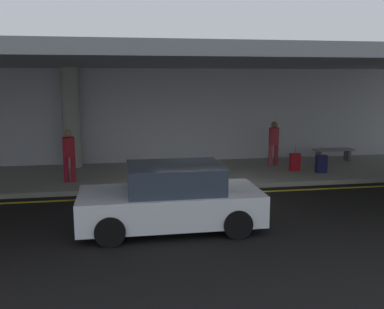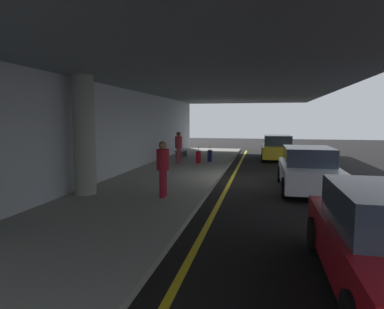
% 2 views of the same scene
% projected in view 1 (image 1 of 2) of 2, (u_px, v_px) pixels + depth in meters
% --- Properties ---
extents(ground_plane, '(60.00, 60.00, 0.00)m').
position_uv_depth(ground_plane, '(202.00, 199.00, 12.33)').
color(ground_plane, black).
extents(sidewalk, '(26.00, 4.20, 0.15)m').
position_uv_depth(sidewalk, '(185.00, 174.00, 15.32)').
color(sidewalk, gray).
rests_on(sidewalk, ground).
extents(lane_stripe_yellow, '(26.00, 0.14, 0.01)m').
position_uv_depth(lane_stripe_yellow, '(198.00, 194.00, 12.85)').
color(lane_stripe_yellow, yellow).
rests_on(lane_stripe_yellow, ground).
extents(support_column_left_mid, '(0.66, 0.66, 3.65)m').
position_uv_depth(support_column_left_mid, '(71.00, 118.00, 15.87)').
color(support_column_left_mid, gray).
rests_on(support_column_left_mid, sidewalk).
extents(ceiling_overhang, '(28.00, 13.20, 0.30)m').
position_uv_depth(ceiling_overhang, '(187.00, 62.00, 14.17)').
color(ceiling_overhang, slate).
rests_on(ceiling_overhang, support_column_far_left).
extents(terminal_back_wall, '(26.00, 0.30, 3.80)m').
position_uv_depth(terminal_back_wall, '(177.00, 117.00, 17.19)').
color(terminal_back_wall, '#B7BBC1').
rests_on(terminal_back_wall, ground).
extents(car_white, '(4.10, 1.92, 1.50)m').
position_uv_depth(car_white, '(172.00, 199.00, 9.81)').
color(car_white, white).
rests_on(car_white, ground).
extents(traveler_with_luggage, '(0.38, 0.38, 1.68)m').
position_uv_depth(traveler_with_luggage, '(69.00, 152.00, 13.63)').
color(traveler_with_luggage, maroon).
rests_on(traveler_with_luggage, sidewalk).
extents(person_waiting_for_ride, '(0.38, 0.38, 1.68)m').
position_uv_depth(person_waiting_for_ride, '(274.00, 140.00, 16.24)').
color(person_waiting_for_ride, maroon).
rests_on(person_waiting_for_ride, sidewalk).
extents(suitcase_upright_primary, '(0.36, 0.22, 0.90)m').
position_uv_depth(suitcase_upright_primary, '(321.00, 164.00, 15.12)').
color(suitcase_upright_primary, '#181A43').
rests_on(suitcase_upright_primary, sidewalk).
extents(suitcase_upright_secondary, '(0.36, 0.22, 0.90)m').
position_uv_depth(suitcase_upright_secondary, '(295.00, 162.00, 15.47)').
color(suitcase_upright_secondary, '#A2101A').
rests_on(suitcase_upright_secondary, sidewalk).
extents(bench_metal, '(1.60, 0.50, 0.48)m').
position_uv_depth(bench_metal, '(333.00, 152.00, 17.32)').
color(bench_metal, slate).
rests_on(bench_metal, sidewalk).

